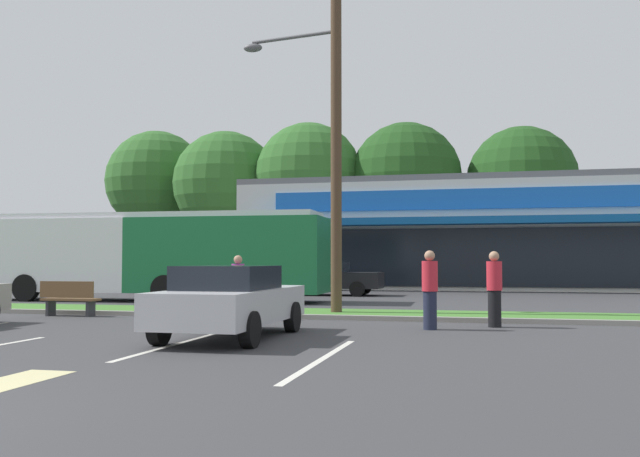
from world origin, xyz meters
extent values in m
cube|color=#427A2D|center=(0.00, 14.00, 0.06)|extent=(56.00, 2.20, 0.12)
cube|color=gray|center=(0.00, 12.78, 0.06)|extent=(56.00, 0.24, 0.12)
cube|color=silver|center=(1.04, 7.13, 0.00)|extent=(0.12, 4.80, 0.01)
cube|color=silver|center=(4.04, 5.86, 0.00)|extent=(0.12, 4.80, 0.01)
cube|color=beige|center=(0.70, 3.10, 0.00)|extent=(0.70, 1.60, 0.01)
cube|color=beige|center=(4.82, 37.08, 2.76)|extent=(22.19, 13.95, 5.52)
cube|color=black|center=(4.82, 30.06, 1.65)|extent=(18.64, 0.08, 2.87)
cube|color=#0F4C8C|center=(4.82, 29.40, 3.42)|extent=(20.86, 1.40, 0.35)
cube|color=#1959AD|center=(4.82, 30.02, 4.52)|extent=(17.75, 0.16, 0.99)
cube|color=slate|center=(4.82, 37.08, 5.67)|extent=(22.19, 13.95, 0.30)
cylinder|color=#473323|center=(-19.36, 47.00, 2.43)|extent=(0.44, 0.44, 4.87)
sphere|color=#2D6026|center=(-19.36, 47.00, 7.93)|extent=(8.17, 8.17, 8.17)
cylinder|color=#473323|center=(-12.45, 44.55, 2.15)|extent=(0.44, 0.44, 4.31)
sphere|color=#2D6026|center=(-12.45, 44.55, 7.29)|extent=(7.94, 7.94, 7.94)
cylinder|color=#473323|center=(-5.78, 43.77, 2.33)|extent=(0.44, 0.44, 4.66)
sphere|color=#2D6026|center=(-5.78, 43.77, 7.57)|extent=(7.76, 7.76, 7.76)
cylinder|color=#473323|center=(1.16, 44.49, 2.21)|extent=(0.44, 0.44, 4.43)
sphere|color=#1E4719|center=(1.16, 44.49, 7.37)|extent=(7.85, 7.85, 7.85)
cylinder|color=#473323|center=(9.14, 45.51, 2.07)|extent=(0.44, 0.44, 4.15)
sphere|color=#1E4719|center=(9.14, 45.51, 7.02)|extent=(7.67, 7.67, 7.67)
cylinder|color=#4C3826|center=(2.57, 13.81, 5.43)|extent=(0.30, 0.30, 10.87)
cylinder|color=#59595B|center=(1.29, 14.03, 7.82)|extent=(2.58, 0.54, 0.10)
ellipsoid|color=#59595B|center=(0.01, 14.26, 7.67)|extent=(0.56, 0.32, 0.24)
cube|color=#196638|center=(-2.55, 19.18, 1.70)|extent=(7.17, 2.74, 2.70)
cube|color=silver|center=(-9.01, 19.00, 1.70)|extent=(5.88, 2.71, 2.70)
cube|color=silver|center=(-5.46, 19.10, 3.15)|extent=(12.45, 2.63, 0.20)
cube|color=black|center=(-5.49, 20.40, 2.19)|extent=(11.87, 0.38, 1.19)
cube|color=black|center=(-11.94, 18.92, 2.02)|extent=(0.12, 2.17, 1.51)
cylinder|color=black|center=(-9.94, 17.81, 0.50)|extent=(1.01, 0.33, 1.00)
cylinder|color=black|center=(-10.01, 20.15, 0.50)|extent=(1.01, 0.33, 1.00)
cylinder|color=black|center=(-4.46, 17.95, 0.50)|extent=(1.01, 0.33, 1.00)
cylinder|color=black|center=(-4.52, 20.30, 0.50)|extent=(1.01, 0.33, 1.00)
cylinder|color=black|center=(-0.91, 18.05, 0.50)|extent=(1.01, 0.33, 1.00)
cylinder|color=black|center=(-0.97, 20.39, 0.50)|extent=(1.01, 0.33, 1.00)
cube|color=brown|center=(-4.49, 12.25, 0.45)|extent=(1.60, 0.45, 0.06)
cube|color=brown|center=(-4.49, 12.06, 0.73)|extent=(1.60, 0.06, 0.44)
cube|color=#333338|center=(-3.88, 12.25, 0.23)|extent=(0.08, 0.36, 0.45)
cube|color=#333338|center=(-5.10, 12.25, 0.23)|extent=(0.08, 0.36, 0.45)
cube|color=#B7B7BC|center=(1.66, 8.21, 0.64)|extent=(1.80, 4.42, 0.64)
cube|color=black|center=(1.66, 7.99, 1.19)|extent=(1.58, 1.99, 0.45)
cylinder|color=black|center=(0.81, 9.58, 0.32)|extent=(0.22, 0.64, 0.64)
cylinder|color=black|center=(2.52, 9.58, 0.32)|extent=(0.22, 0.64, 0.64)
cylinder|color=black|center=(0.81, 6.84, 0.32)|extent=(0.22, 0.64, 0.64)
cylinder|color=black|center=(2.52, 6.84, 0.32)|extent=(0.22, 0.64, 0.64)
cube|color=slate|center=(-8.04, 25.60, 0.64)|extent=(4.17, 1.80, 0.64)
cube|color=black|center=(-7.84, 25.60, 1.19)|extent=(1.88, 1.58, 0.46)
cylinder|color=black|center=(-9.34, 24.75, 0.32)|extent=(0.64, 0.22, 0.64)
cylinder|color=black|center=(-9.34, 26.45, 0.32)|extent=(0.64, 0.22, 0.64)
cylinder|color=black|center=(-6.75, 24.75, 0.32)|extent=(0.64, 0.22, 0.64)
cylinder|color=black|center=(-6.75, 26.45, 0.32)|extent=(0.64, 0.22, 0.64)
cube|color=black|center=(-0.10, 24.76, 0.66)|extent=(4.64, 1.87, 0.67)
cube|color=black|center=(-0.34, 24.76, 1.22)|extent=(2.09, 1.65, 0.45)
cylinder|color=black|center=(1.33, 25.64, 0.32)|extent=(0.64, 0.22, 0.64)
cylinder|color=black|center=(1.33, 23.87, 0.32)|extent=(0.64, 0.22, 0.64)
cylinder|color=black|center=(-1.54, 25.64, 0.32)|extent=(0.64, 0.22, 0.64)
cylinder|color=black|center=(-1.54, 23.87, 0.32)|extent=(0.64, 0.22, 0.64)
cylinder|color=#1E2338|center=(5.31, 10.79, 0.42)|extent=(0.30, 0.30, 0.84)
cylinder|color=red|center=(5.31, 10.79, 1.17)|extent=(0.35, 0.35, 0.66)
sphere|color=tan|center=(5.31, 10.79, 1.62)|extent=(0.23, 0.23, 0.23)
cylinder|color=black|center=(6.70, 11.67, 0.42)|extent=(0.30, 0.30, 0.83)
cylinder|color=red|center=(6.70, 11.67, 1.16)|extent=(0.35, 0.35, 0.66)
sphere|color=tan|center=(6.70, 11.67, 1.61)|extent=(0.23, 0.23, 0.23)
cylinder|color=#726651|center=(0.32, 12.26, 0.40)|extent=(0.28, 0.28, 0.80)
cylinder|color=#99338C|center=(0.32, 12.26, 1.11)|extent=(0.33, 0.33, 0.63)
sphere|color=tan|center=(0.32, 12.26, 1.54)|extent=(0.22, 0.22, 0.22)
camera|label=1|loc=(6.47, -4.62, 1.52)|focal=38.98mm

